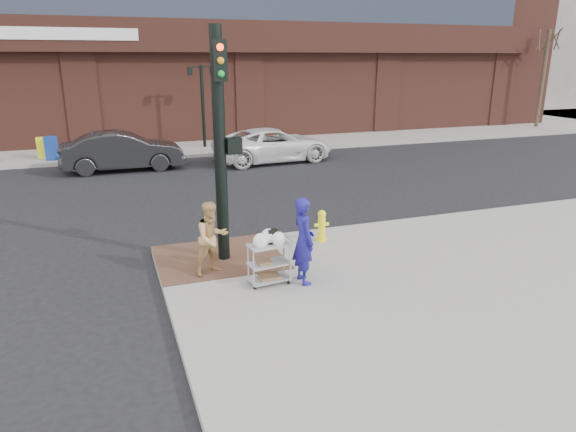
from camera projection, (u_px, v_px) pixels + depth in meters
name	position (u px, v px, depth m)	size (l,w,h in m)	color
ground	(255.00, 275.00, 11.12)	(220.00, 220.00, 0.00)	black
sidewalk_far	(291.00, 111.00, 43.90)	(65.00, 36.00, 0.15)	gray
brick_curb_ramp	(219.00, 257.00, 11.69)	(2.80, 2.40, 0.01)	#543427
filler_block	(510.00, 14.00, 55.52)	(14.00, 20.00, 18.00)	slate
bare_tree_a	(550.00, 28.00, 31.84)	(1.80, 1.80, 7.20)	#382B21
lamp_post	(202.00, 97.00, 25.37)	(1.32, 0.22, 4.00)	black
traffic_signal_pole	(221.00, 141.00, 10.82)	(0.61, 0.51, 5.00)	black
woman_blue	(304.00, 240.00, 10.17)	(0.65, 0.42, 1.78)	navy
pedestrian_tan	(212.00, 238.00, 10.61)	(0.76, 0.59, 1.56)	tan
sedan_dark	(123.00, 151.00, 21.14)	(1.70, 4.88, 1.61)	black
minivan_white	(273.00, 145.00, 22.98)	(2.48, 5.37, 1.49)	white
utility_cart	(269.00, 260.00, 10.20)	(0.86, 0.55, 1.13)	#95959A
fire_hydrant	(322.00, 225.00, 12.63)	(0.37, 0.26, 0.79)	#FFF415
newsbox_yellow	(42.00, 148.00, 23.09)	(0.39, 0.35, 0.93)	#FFF41C
newsbox_blue	(51.00, 148.00, 22.62)	(0.44, 0.39, 1.04)	#173796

